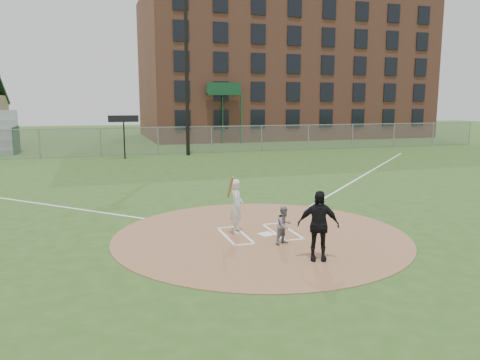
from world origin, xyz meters
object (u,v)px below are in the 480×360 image
object	(u,v)px
batter_at_plate	(237,206)
home_plate	(267,234)
catcher	(284,225)
umpire	(318,225)

from	to	relation	value
batter_at_plate	home_plate	bearing A→B (deg)	-33.83
home_plate	batter_at_plate	world-z (taller)	batter_at_plate
catcher	umpire	size ratio (longest dim) A/B	0.61
home_plate	batter_at_plate	xyz separation A→B (m)	(-0.75, 0.50, 0.78)
batter_at_plate	umpire	bearing A→B (deg)	-67.78
umpire	batter_at_plate	size ratio (longest dim) A/B	0.96
umpire	catcher	bearing A→B (deg)	122.11
umpire	batter_at_plate	xyz separation A→B (m)	(-1.17, 2.86, -0.05)
umpire	batter_at_plate	distance (m)	3.09
home_plate	catcher	distance (m)	1.09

